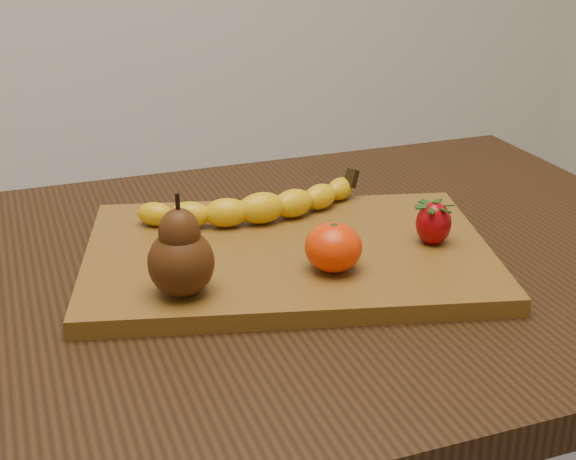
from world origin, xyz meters
name	(u,v)px	position (x,y,z in m)	size (l,w,h in m)	color
table	(289,335)	(0.00, 0.00, 0.66)	(1.00, 0.70, 0.76)	black
cutting_board	(288,254)	(0.00, 0.00, 0.77)	(0.45, 0.30, 0.02)	brown
banana	(261,208)	(-0.01, 0.07, 0.80)	(0.24, 0.06, 0.04)	#EDB80B
pear	(180,245)	(-0.14, -0.07, 0.83)	(0.07, 0.07, 0.10)	#45230B
mandarin	(333,247)	(0.02, -0.08, 0.81)	(0.06, 0.06, 0.05)	#EA3202
strawberry	(434,222)	(0.16, -0.05, 0.81)	(0.04, 0.04, 0.05)	#94040A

